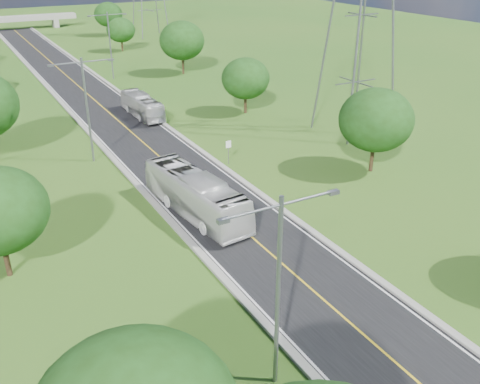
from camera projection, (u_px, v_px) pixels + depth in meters
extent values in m
plane|color=#295B19|center=(109.00, 113.00, 66.70)|extent=(260.00, 260.00, 0.00)
cube|color=black|center=(96.00, 102.00, 71.44)|extent=(8.00, 150.00, 0.06)
cube|color=gray|center=(64.00, 105.00, 69.54)|extent=(0.50, 150.00, 0.22)
cube|color=gray|center=(127.00, 97.00, 73.28)|extent=(0.50, 150.00, 0.22)
cylinder|color=slate|center=(228.00, 152.00, 51.05)|extent=(0.08, 0.08, 2.40)
cube|color=white|center=(228.00, 144.00, 50.69)|extent=(0.55, 0.04, 0.70)
cube|color=gray|center=(55.00, 23.00, 134.03)|extent=(1.20, 3.00, 2.00)
cube|color=gray|center=(12.00, 19.00, 128.96)|extent=(30.00, 3.00, 1.20)
cylinder|color=slate|center=(278.00, 296.00, 23.93)|extent=(0.22, 0.22, 10.00)
cylinder|color=slate|center=(252.00, 212.00, 21.37)|extent=(2.80, 0.12, 0.12)
cylinder|color=slate|center=(309.00, 198.00, 22.60)|extent=(2.80, 0.12, 0.12)
cube|color=slate|center=(223.00, 221.00, 20.82)|extent=(0.50, 0.25, 0.18)
cube|color=slate|center=(333.00, 192.00, 23.19)|extent=(0.50, 0.25, 0.18)
cylinder|color=slate|center=(88.00, 112.00, 50.07)|extent=(0.22, 0.22, 10.00)
cylinder|color=slate|center=(66.00, 64.00, 47.50)|extent=(2.80, 0.12, 0.12)
cylinder|color=slate|center=(97.00, 61.00, 48.73)|extent=(2.80, 0.12, 0.12)
cube|color=slate|center=(51.00, 66.00, 46.95)|extent=(0.50, 0.25, 0.18)
cube|color=slate|center=(111.00, 60.00, 49.32)|extent=(0.50, 0.25, 0.18)
cylinder|color=slate|center=(110.00, 46.00, 81.47)|extent=(0.22, 0.22, 10.00)
cylinder|color=slate|center=(98.00, 15.00, 78.91)|extent=(2.80, 0.12, 0.12)
cylinder|color=slate|center=(116.00, 14.00, 80.14)|extent=(2.80, 0.12, 0.12)
cube|color=slate|center=(89.00, 16.00, 78.36)|extent=(0.50, 0.25, 0.18)
cube|color=slate|center=(125.00, 14.00, 80.73)|extent=(0.50, 0.25, 0.18)
cylinder|color=black|center=(6.00, 257.00, 33.76)|extent=(0.36, 0.36, 2.70)
cylinder|color=black|center=(372.00, 156.00, 49.36)|extent=(0.36, 0.36, 2.88)
ellipsoid|color=#1B3C10|center=(376.00, 120.00, 47.87)|extent=(6.72, 6.72, 5.71)
cylinder|color=black|center=(245.00, 103.00, 66.42)|extent=(0.36, 0.36, 2.52)
ellipsoid|color=#1B3C10|center=(246.00, 78.00, 65.11)|extent=(5.88, 5.88, 5.00)
cylinder|color=black|center=(183.00, 64.00, 86.19)|extent=(0.36, 0.36, 3.06)
ellipsoid|color=#1B3C10|center=(182.00, 40.00, 84.60)|extent=(7.14, 7.14, 6.07)
cylinder|color=black|center=(122.00, 45.00, 104.25)|extent=(0.36, 0.36, 2.34)
ellipsoid|color=#1B3C10|center=(121.00, 30.00, 103.04)|extent=(5.46, 5.46, 4.64)
cylinder|color=black|center=(110.00, 30.00, 121.55)|extent=(0.36, 0.36, 2.70)
ellipsoid|color=#1B3C10|center=(108.00, 14.00, 120.15)|extent=(6.30, 6.30, 5.36)
imported|color=silver|center=(142.00, 106.00, 64.84)|extent=(2.39, 9.54, 2.65)
imported|color=silver|center=(196.00, 195.00, 41.24)|extent=(4.05, 12.17, 3.32)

